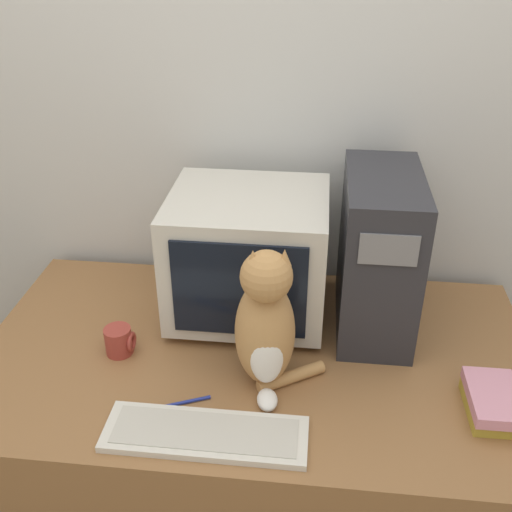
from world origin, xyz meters
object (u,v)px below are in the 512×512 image
keyboard (205,434)px  book_stack (492,402)px  crt_monitor (248,255)px  cat (266,326)px  computer_tower (378,253)px  pen (184,402)px  mug (120,341)px

keyboard → book_stack: (0.69, 0.16, 0.02)m
crt_monitor → cat: (0.08, -0.32, -0.02)m
crt_monitor → computer_tower: bearing=-1.3°
crt_monitor → keyboard: bearing=-94.2°
computer_tower → pen: (-0.49, -0.42, -0.23)m
cat → pen: 0.29m
computer_tower → pen: size_ratio=3.66×
crt_monitor → pen: (-0.11, -0.42, -0.20)m
book_stack → mug: 0.99m
keyboard → computer_tower: bearing=51.4°
book_stack → computer_tower: bearing=127.3°
keyboard → pen: (-0.07, 0.10, -0.01)m
crt_monitor → mug: size_ratio=5.56×
book_stack → mug: (-0.99, 0.13, 0.01)m
crt_monitor → pen: size_ratio=3.55×
cat → mug: size_ratio=5.04×
crt_monitor → cat: size_ratio=1.10×
crt_monitor → mug: crt_monitor is taller
computer_tower → pen: computer_tower is taller
keyboard → mug: bearing=136.2°
book_stack → pen: size_ratio=1.49×
pen → mug: size_ratio=1.57×
crt_monitor → mug: bearing=-144.1°
crt_monitor → cat: bearing=-75.2°
computer_tower → mug: computer_tower is taller
mug → computer_tower: bearing=18.3°
computer_tower → keyboard: (-0.41, -0.52, -0.22)m
cat → mug: bearing=160.3°
cat → pen: (-0.20, -0.11, -0.18)m
book_stack → cat: bearing=174.8°
keyboard → cat: (0.12, 0.21, 0.17)m
cat → mug: (-0.42, 0.07, -0.14)m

